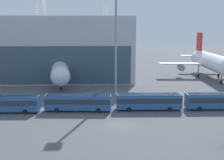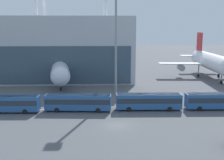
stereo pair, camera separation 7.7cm
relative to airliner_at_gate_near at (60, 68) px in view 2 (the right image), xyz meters
name	(u,v)px [view 2 (the right image)]	position (x,y,z in m)	size (l,w,h in m)	color
ground_plane	(118,125)	(15.12, -38.25, -4.68)	(440.00, 440.00, 0.00)	#515459
airliner_at_gate_near	(60,68)	(0.00, 0.00, 0.00)	(30.97, 34.37, 15.10)	silver
airliner_at_gate_far	(210,61)	(48.99, 7.50, 0.90)	(34.06, 35.90, 14.90)	white
shuttle_bus_0	(6,103)	(-6.70, -29.73, -2.72)	(13.33, 3.02, 3.35)	#285693
shuttle_bus_1	(78,102)	(7.65, -29.35, -2.72)	(13.41, 3.54, 3.35)	#285693
shuttle_bus_2	(149,101)	(22.00, -29.18, -2.72)	(13.33, 3.01, 3.35)	#285693
shuttle_bus_3	(218,100)	(36.35, -29.40, -2.72)	(13.32, 2.98, 3.35)	#285693
floodlight_mast	(116,23)	(16.03, -15.06, 13.05)	(2.24, 2.24, 28.67)	gray
lane_stripe_0	(31,111)	(-1.92, -28.97, -4.68)	(8.99, 0.25, 0.01)	silver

